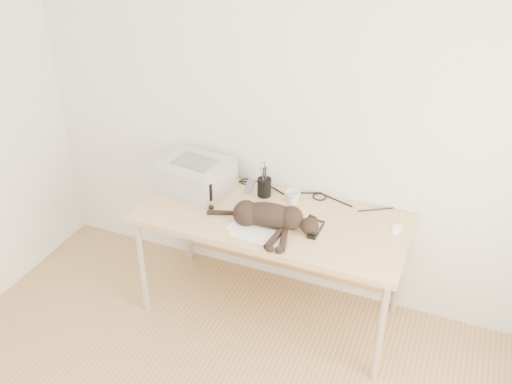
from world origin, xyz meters
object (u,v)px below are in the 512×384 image
at_px(printer, 196,175).
at_px(desk, 276,227).
at_px(mouse, 397,227).
at_px(pen_cup, 264,187).
at_px(mug, 293,198).
at_px(cat, 267,216).

bearing_deg(printer, desk, -3.79).
relative_size(printer, mouse, 4.19).
bearing_deg(desk, pen_cup, 137.57).
bearing_deg(mouse, mug, 177.29).
bearing_deg(desk, printer, 176.21).
xyz_separation_m(printer, cat, (0.57, -0.23, -0.03)).
height_order(desk, cat, cat).
bearing_deg(cat, printer, 152.15).
distance_m(desk, pen_cup, 0.26).
height_order(printer, pen_cup, pen_cup).
height_order(mug, pen_cup, pen_cup).
bearing_deg(pen_cup, cat, -66.35).
bearing_deg(printer, mug, 4.83).
relative_size(printer, cat, 0.67).
distance_m(printer, mug, 0.64).
xyz_separation_m(cat, pen_cup, (-0.14, 0.31, -0.01)).
xyz_separation_m(printer, mug, (0.63, 0.05, -0.05)).
xyz_separation_m(desk, mug, (0.07, 0.09, 0.18)).
height_order(printer, mug, printer).
xyz_separation_m(mug, pen_cup, (-0.20, 0.03, 0.02)).
xyz_separation_m(printer, mouse, (1.27, 0.02, -0.08)).
bearing_deg(mouse, desk, -175.04).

